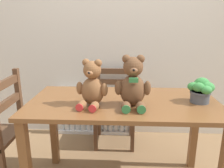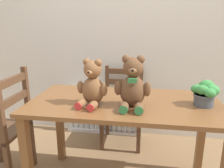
{
  "view_description": "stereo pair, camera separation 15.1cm",
  "coord_description": "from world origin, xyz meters",
  "px_view_note": "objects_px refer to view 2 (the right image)",
  "views": [
    {
      "loc": [
        -0.01,
        -1.19,
        1.33
      ],
      "look_at": [
        -0.08,
        0.27,
        0.92
      ],
      "focal_mm": 35.0,
      "sensor_mm": 36.0,
      "label": 1
    },
    {
      "loc": [
        0.14,
        -1.17,
        1.33
      ],
      "look_at": [
        -0.08,
        0.27,
        0.92
      ],
      "focal_mm": 35.0,
      "sensor_mm": 36.0,
      "label": 2
    }
  ],
  "objects_px": {
    "wooden_chair_behind": "(123,105)",
    "potted_plant": "(206,93)",
    "wooden_chair_side": "(5,128)",
    "teddy_bear_left": "(92,85)",
    "teddy_bear_right": "(133,85)"
  },
  "relations": [
    {
      "from": "wooden_chair_behind",
      "to": "potted_plant",
      "type": "relative_size",
      "value": 4.52
    },
    {
      "from": "wooden_chair_side",
      "to": "teddy_bear_left",
      "type": "relative_size",
      "value": 2.96
    },
    {
      "from": "teddy_bear_left",
      "to": "teddy_bear_right",
      "type": "xyz_separation_m",
      "value": [
        0.28,
        -0.0,
        0.01
      ]
    },
    {
      "from": "wooden_chair_behind",
      "to": "wooden_chair_side",
      "type": "distance_m",
      "value": 1.19
    },
    {
      "from": "wooden_chair_behind",
      "to": "wooden_chair_side",
      "type": "relative_size",
      "value": 0.89
    },
    {
      "from": "wooden_chair_side",
      "to": "potted_plant",
      "type": "bearing_deg",
      "value": -89.52
    },
    {
      "from": "wooden_chair_side",
      "to": "wooden_chair_behind",
      "type": "bearing_deg",
      "value": -50.49
    },
    {
      "from": "wooden_chair_side",
      "to": "teddy_bear_left",
      "type": "xyz_separation_m",
      "value": [
        0.79,
        -0.09,
        0.44
      ]
    },
    {
      "from": "wooden_chair_behind",
      "to": "teddy_bear_right",
      "type": "height_order",
      "value": "teddy_bear_right"
    },
    {
      "from": "teddy_bear_left",
      "to": "teddy_bear_right",
      "type": "distance_m",
      "value": 0.28
    },
    {
      "from": "wooden_chair_side",
      "to": "potted_plant",
      "type": "xyz_separation_m",
      "value": [
        1.57,
        0.01,
        0.39
      ]
    },
    {
      "from": "wooden_chair_behind",
      "to": "teddy_bear_right",
      "type": "distance_m",
      "value": 0.98
    },
    {
      "from": "wooden_chair_side",
      "to": "potted_plant",
      "type": "distance_m",
      "value": 1.62
    },
    {
      "from": "teddy_bear_left",
      "to": "teddy_bear_right",
      "type": "height_order",
      "value": "teddy_bear_right"
    },
    {
      "from": "wooden_chair_behind",
      "to": "potted_plant",
      "type": "xyz_separation_m",
      "value": [
        0.65,
        -0.74,
        0.42
      ]
    }
  ]
}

